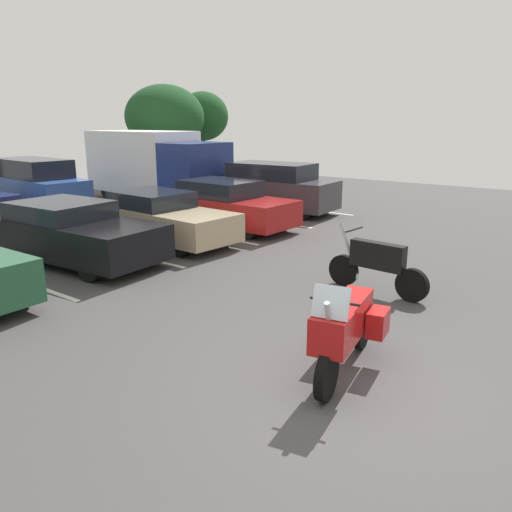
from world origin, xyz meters
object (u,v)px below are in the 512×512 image
object	(u,v)px
car_charcoal	(275,188)
car_far_blue	(36,185)
car_tan	(159,217)
box_truck	(155,164)
motorcycle_touring	(345,327)
car_red	(223,205)
motorcycle_second	(376,265)
car_black	(70,232)

from	to	relation	value
car_charcoal	car_far_blue	world-z (taller)	car_far_blue
car_tan	box_truck	xyz separation A→B (m)	(5.18, 5.89, 0.85)
motorcycle_touring	car_red	bearing A→B (deg)	50.42
motorcycle_second	car_tan	xyz separation A→B (m)	(0.43, 6.71, 0.10)
box_truck	car_charcoal	bearing A→B (deg)	-83.84
motorcycle_second	car_tan	distance (m)	6.72
motorcycle_touring	car_tan	size ratio (longest dim) A/B	0.47
car_far_blue	box_truck	bearing A→B (deg)	-20.66
motorcycle_second	car_black	distance (m)	7.21
car_tan	box_truck	distance (m)	7.89
car_charcoal	car_red	bearing A→B (deg)	-175.06
motorcycle_touring	car_tan	xyz separation A→B (m)	(3.77, 7.78, 0.01)
car_tan	car_far_blue	distance (m)	7.61
motorcycle_second	car_far_blue	size ratio (longest dim) A/B	0.43
car_black	car_red	distance (m)	5.23
car_tan	car_far_blue	size ratio (longest dim) A/B	0.97
car_tan	box_truck	size ratio (longest dim) A/B	0.76
car_tan	car_charcoal	world-z (taller)	car_charcoal
car_black	car_tan	xyz separation A→B (m)	(2.70, -0.14, -0.03)
motorcycle_second	car_red	bearing A→B (deg)	65.65
car_black	box_truck	size ratio (longest dim) A/B	0.78
car_black	car_charcoal	world-z (taller)	car_charcoal
car_charcoal	car_far_blue	size ratio (longest dim) A/B	0.90
motorcycle_second	car_red	size ratio (longest dim) A/B	0.44
car_tan	car_charcoal	distance (m)	5.81
car_red	box_truck	bearing A→B (deg)	66.32
motorcycle_touring	car_black	size ratio (longest dim) A/B	0.45
motorcycle_touring	box_truck	world-z (taller)	box_truck
car_tan	car_charcoal	xyz separation A→B (m)	(5.80, 0.12, 0.23)
car_black	car_red	world-z (taller)	car_red
car_black	car_tan	world-z (taller)	car_black
car_red	car_black	bearing A→B (deg)	176.66
car_black	car_red	bearing A→B (deg)	-3.34
car_far_blue	motorcycle_second	bearing A→B (deg)	-94.70
car_red	car_charcoal	bearing A→B (deg)	4.94
car_tan	car_far_blue	xyz separation A→B (m)	(0.74, 7.57, 0.28)
motorcycle_touring	box_truck	bearing A→B (deg)	56.78
car_red	box_truck	distance (m)	6.66
car_far_blue	car_charcoal	bearing A→B (deg)	-55.77
motorcycle_touring	motorcycle_second	bearing A→B (deg)	17.90
car_red	car_charcoal	size ratio (longest dim) A/B	1.07
motorcycle_touring	box_truck	xyz separation A→B (m)	(8.96, 13.68, 0.86)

